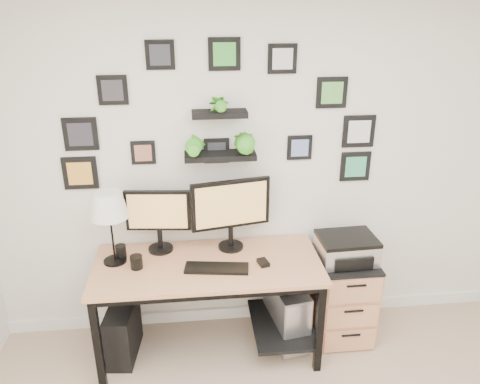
{
  "coord_description": "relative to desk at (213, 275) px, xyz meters",
  "views": [
    {
      "loc": [
        -0.5,
        -1.21,
        2.48
      ],
      "look_at": [
        -0.17,
        1.83,
        1.2
      ],
      "focal_mm": 35.0,
      "sensor_mm": 36.0,
      "label": 1
    }
  ],
  "objects": [
    {
      "name": "mouse",
      "position": [
        0.35,
        -0.09,
        0.14
      ],
      "size": [
        0.09,
        0.11,
        0.03
      ],
      "primitive_type": "cube",
      "rotation": [
        0.0,
        0.0,
        0.25
      ],
      "color": "black",
      "rests_on": "desk"
    },
    {
      "name": "pc_tower_grey",
      "position": [
        0.56,
        0.02,
        -0.38
      ],
      "size": [
        0.29,
        0.52,
        0.49
      ],
      "color": "gray",
      "rests_on": "ground"
    },
    {
      "name": "desk",
      "position": [
        0.0,
        0.0,
        0.0
      ],
      "size": [
        1.6,
        0.7,
        0.75
      ],
      "color": "tan",
      "rests_on": "ground"
    },
    {
      "name": "table_lamp",
      "position": [
        -0.69,
        0.06,
        0.55
      ],
      "size": [
        0.26,
        0.26,
        0.53
      ],
      "color": "black",
      "rests_on": "desk"
    },
    {
      "name": "monitor_left",
      "position": [
        -0.37,
        0.19,
        0.4
      ],
      "size": [
        0.47,
        0.2,
        0.48
      ],
      "color": "black",
      "rests_on": "desk"
    },
    {
      "name": "pen_cup",
      "position": [
        -0.65,
        0.11,
        0.17
      ],
      "size": [
        0.08,
        0.08,
        0.1
      ],
      "primitive_type": "cylinder",
      "color": "black",
      "rests_on": "desk"
    },
    {
      "name": "room",
      "position": [
        0.38,
        0.32,
        -0.58
      ],
      "size": [
        4.0,
        4.0,
        4.0
      ],
      "color": "tan",
      "rests_on": "ground"
    },
    {
      "name": "file_cabinet",
      "position": [
        1.0,
        0.06,
        -0.29
      ],
      "size": [
        0.43,
        0.53,
        0.67
      ],
      "color": "tan",
      "rests_on": "ground"
    },
    {
      "name": "pc_tower_black",
      "position": [
        -0.67,
        -0.02,
        -0.42
      ],
      "size": [
        0.23,
        0.43,
        0.41
      ],
      "primitive_type": "cube",
      "rotation": [
        0.0,
        0.0,
        -0.11
      ],
      "color": "black",
      "rests_on": "ground"
    },
    {
      "name": "printer",
      "position": [
        0.99,
        0.04,
        0.14
      ],
      "size": [
        0.43,
        0.35,
        0.19
      ],
      "color": "silver",
      "rests_on": "file_cabinet"
    },
    {
      "name": "wall_decor",
      "position": [
        0.1,
        0.27,
        1.03
      ],
      "size": [
        2.25,
        0.18,
        1.05
      ],
      "color": "black",
      "rests_on": "ground"
    },
    {
      "name": "monitor_right",
      "position": [
        0.15,
        0.17,
        0.44
      ],
      "size": [
        0.58,
        0.22,
        0.54
      ],
      "color": "black",
      "rests_on": "desk"
    },
    {
      "name": "keyboard",
      "position": [
        0.02,
        -0.12,
        0.13
      ],
      "size": [
        0.45,
        0.2,
        0.02
      ],
      "primitive_type": "cube",
      "rotation": [
        0.0,
        0.0,
        -0.15
      ],
      "color": "black",
      "rests_on": "desk"
    },
    {
      "name": "mug",
      "position": [
        -0.52,
        -0.04,
        0.17
      ],
      "size": [
        0.08,
        0.08,
        0.09
      ],
      "primitive_type": "cylinder",
      "color": "black",
      "rests_on": "desk"
    }
  ]
}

